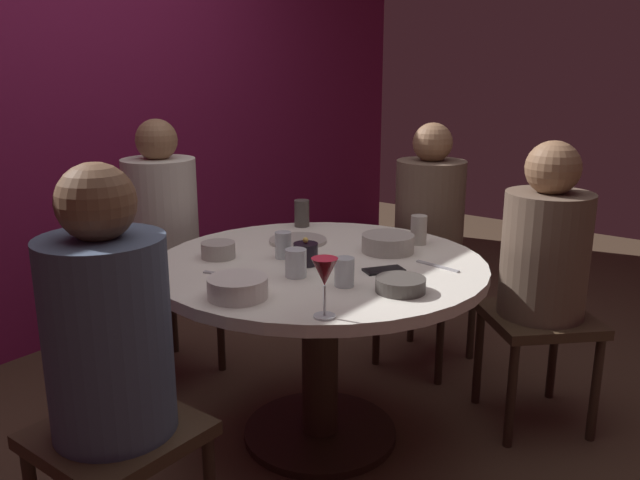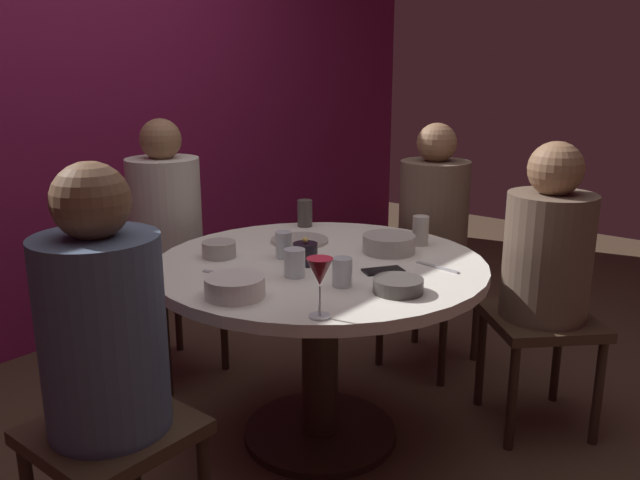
# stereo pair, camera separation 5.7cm
# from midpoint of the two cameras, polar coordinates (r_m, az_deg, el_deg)

# --- Properties ---
(ground_plane) EXTENTS (8.00, 8.00, 0.00)m
(ground_plane) POSITION_cam_midpoint_polar(r_m,az_deg,el_deg) (2.68, -0.63, -16.80)
(ground_plane) COLOR #4C3828
(back_wall) EXTENTS (6.00, 0.10, 2.60)m
(back_wall) POSITION_cam_midpoint_polar(r_m,az_deg,el_deg) (3.57, -22.94, 12.05)
(back_wall) COLOR maroon
(back_wall) RESTS_ON ground
(dining_table) EXTENTS (1.22, 1.22, 0.72)m
(dining_table) POSITION_cam_midpoint_polar(r_m,az_deg,el_deg) (2.44, -0.67, -5.60)
(dining_table) COLOR silver
(dining_table) RESTS_ON ground
(seated_diner_left) EXTENTS (0.40, 0.40, 1.19)m
(seated_diner_left) POSITION_cam_midpoint_polar(r_m,az_deg,el_deg) (1.80, -19.01, -8.14)
(seated_diner_left) COLOR #3F2D1E
(seated_diner_left) RESTS_ON ground
(seated_diner_back) EXTENTS (0.40, 0.40, 1.20)m
(seated_diner_back) POSITION_cam_midpoint_polar(r_m,az_deg,el_deg) (3.00, -14.29, 1.45)
(seated_diner_back) COLOR #3F2D1E
(seated_diner_back) RESTS_ON ground
(seated_diner_right) EXTENTS (0.40, 0.40, 1.17)m
(seated_diner_right) POSITION_cam_midpoint_polar(r_m,az_deg,el_deg) (3.07, 9.08, 1.78)
(seated_diner_right) COLOR #3F2D1E
(seated_diner_right) RESTS_ON ground
(seated_diner_front_right) EXTENTS (0.57, 0.57, 1.15)m
(seated_diner_front_right) POSITION_cam_midpoint_polar(r_m,az_deg,el_deg) (2.63, 18.62, -1.19)
(seated_diner_front_right) COLOR #3F2D1E
(seated_diner_front_right) RESTS_ON ground
(candle_holder) EXTENTS (0.09, 0.09, 0.10)m
(candle_holder) POSITION_cam_midpoint_polar(r_m,az_deg,el_deg) (2.33, -1.98, -1.23)
(candle_holder) COLOR black
(candle_holder) RESTS_ON dining_table
(wine_glass) EXTENTS (0.08, 0.08, 0.18)m
(wine_glass) POSITION_cam_midpoint_polar(r_m,az_deg,el_deg) (1.82, -0.49, -3.06)
(wine_glass) COLOR silver
(wine_glass) RESTS_ON dining_table
(dinner_plate) EXTENTS (0.23, 0.23, 0.01)m
(dinner_plate) POSITION_cam_midpoint_polar(r_m,az_deg,el_deg) (2.63, -2.58, -0.05)
(dinner_plate) COLOR #B2ADA3
(dinner_plate) RESTS_ON dining_table
(cell_phone) EXTENTS (0.16, 0.13, 0.01)m
(cell_phone) POSITION_cam_midpoint_polar(r_m,az_deg,el_deg) (2.27, 4.93, -2.66)
(cell_phone) COLOR black
(cell_phone) RESTS_ON dining_table
(bowl_serving_large) EXTENTS (0.16, 0.16, 0.05)m
(bowl_serving_large) POSITION_cam_midpoint_polar(r_m,az_deg,el_deg) (2.07, 6.33, -3.94)
(bowl_serving_large) COLOR #4C4742
(bowl_serving_large) RESTS_ON dining_table
(bowl_salad_center) EXTENTS (0.19, 0.19, 0.06)m
(bowl_salad_center) POSITION_cam_midpoint_polar(r_m,az_deg,el_deg) (2.03, -8.07, -4.16)
(bowl_salad_center) COLOR silver
(bowl_salad_center) RESTS_ON dining_table
(bowl_small_white) EXTENTS (0.20, 0.20, 0.07)m
(bowl_small_white) POSITION_cam_midpoint_polar(r_m,az_deg,el_deg) (2.50, 5.35, -0.29)
(bowl_small_white) COLOR #B2ADA3
(bowl_small_white) RESTS_ON dining_table
(bowl_sauce_side) EXTENTS (0.13, 0.13, 0.06)m
(bowl_sauce_side) POSITION_cam_midpoint_polar(r_m,az_deg,el_deg) (2.45, -9.61, -0.87)
(bowl_sauce_side) COLOR #B2ADA3
(bowl_sauce_side) RESTS_ON dining_table
(cup_near_candle) EXTENTS (0.07, 0.07, 0.12)m
(cup_near_candle) POSITION_cam_midpoint_polar(r_m,az_deg,el_deg) (2.88, -2.18, 2.37)
(cup_near_candle) COLOR #4C4742
(cup_near_candle) RESTS_ON dining_table
(cup_by_left_diner) EXTENTS (0.06, 0.06, 0.10)m
(cup_by_left_diner) POSITION_cam_midpoint_polar(r_m,az_deg,el_deg) (2.10, 1.39, -2.83)
(cup_by_left_diner) COLOR silver
(cup_by_left_diner) RESTS_ON dining_table
(cup_by_right_diner) EXTENTS (0.07, 0.07, 0.10)m
(cup_by_right_diner) POSITION_cam_midpoint_polar(r_m,az_deg,el_deg) (2.20, -2.88, -2.04)
(cup_by_right_diner) COLOR silver
(cup_by_right_diner) RESTS_ON dining_table
(cup_center_front) EXTENTS (0.07, 0.07, 0.12)m
(cup_center_front) POSITION_cam_midpoint_polar(r_m,az_deg,el_deg) (2.62, 8.08, 0.88)
(cup_center_front) COLOR #B2ADA3
(cup_center_front) RESTS_ON dining_table
(cup_far_edge) EXTENTS (0.06, 0.06, 0.10)m
(cup_far_edge) POSITION_cam_midpoint_polar(r_m,az_deg,el_deg) (2.41, -3.93, -0.44)
(cup_far_edge) COLOR silver
(cup_far_edge) RESTS_ON dining_table
(fork_near_plate) EXTENTS (0.06, 0.18, 0.01)m
(fork_near_plate) POSITION_cam_midpoint_polar(r_m,az_deg,el_deg) (2.24, -8.98, -3.07)
(fork_near_plate) COLOR #B7B7BC
(fork_near_plate) RESTS_ON dining_table
(knife_near_plate) EXTENTS (0.04, 0.18, 0.01)m
(knife_near_plate) POSITION_cam_midpoint_polar(r_m,az_deg,el_deg) (2.34, 9.62, -2.30)
(knife_near_plate) COLOR #B7B7BC
(knife_near_plate) RESTS_ON dining_table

